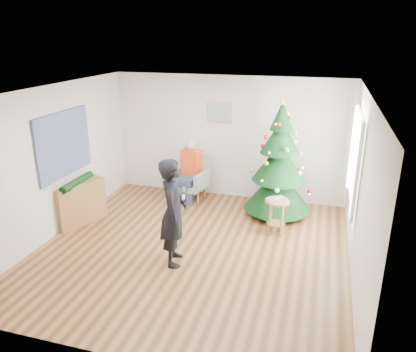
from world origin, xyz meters
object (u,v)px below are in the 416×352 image
(standing_man, at_px, (173,212))
(christmas_tree, at_px, (279,164))
(armchair, at_px, (191,183))
(console, at_px, (80,203))
(stool, at_px, (276,217))

(standing_man, bearing_deg, christmas_tree, -46.52)
(armchair, relative_size, console, 0.98)
(console, bearing_deg, standing_man, 2.02)
(stool, distance_m, standing_man, 2.05)
(stool, xyz_separation_m, standing_man, (-1.40, -1.40, 0.52))
(christmas_tree, bearing_deg, stool, -83.78)
(stool, relative_size, standing_man, 0.38)
(stool, height_order, standing_man, standing_man)
(standing_man, xyz_separation_m, console, (-2.19, 0.80, -0.45))
(armchair, bearing_deg, console, -120.03)
(armchair, bearing_deg, stool, -15.68)
(armchair, height_order, console, armchair)
(armchair, relative_size, standing_man, 0.58)
(christmas_tree, height_order, stool, christmas_tree)
(armchair, distance_m, standing_man, 2.61)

